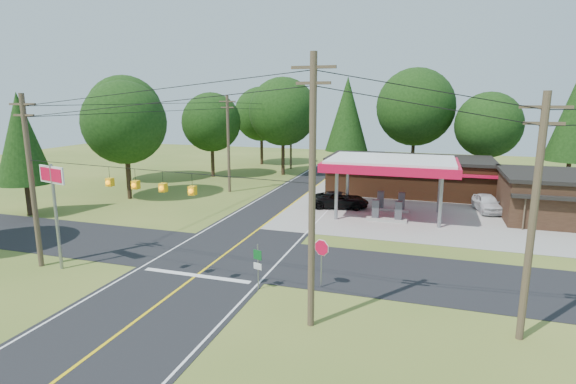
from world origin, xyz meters
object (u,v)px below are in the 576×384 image
(sedan_car, at_px, (487,203))
(big_stop_sign, at_px, (54,193))
(gas_canopy, at_px, (391,166))
(octagonal_stop_sign, at_px, (321,251))
(suv_car, at_px, (340,200))

(sedan_car, height_order, big_stop_sign, big_stop_sign)
(gas_canopy, bearing_deg, octagonal_stop_sign, -97.12)
(suv_car, distance_m, big_stop_sign, 23.47)
(suv_car, bearing_deg, octagonal_stop_sign, 177.61)
(octagonal_stop_sign, bearing_deg, big_stop_sign, -172.42)
(suv_car, height_order, sedan_car, sedan_car)
(suv_car, xyz_separation_m, sedan_car, (12.50, 2.50, 0.04))
(big_stop_sign, bearing_deg, sedan_car, 41.36)
(sedan_car, xyz_separation_m, octagonal_stop_sign, (-10.00, -20.01, 1.23))
(sedan_car, relative_size, big_stop_sign, 0.73)
(gas_canopy, distance_m, suv_car, 5.92)
(suv_car, relative_size, sedan_car, 1.16)
(big_stop_sign, relative_size, octagonal_stop_sign, 2.32)
(big_stop_sign, bearing_deg, gas_canopy, 46.65)
(gas_canopy, relative_size, big_stop_sign, 1.73)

